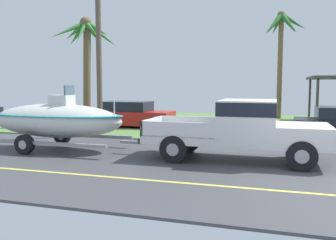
{
  "coord_description": "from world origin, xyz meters",
  "views": [
    {
      "loc": [
        -0.8,
        -9.59,
        2.23
      ],
      "look_at": [
        -4.39,
        2.18,
        1.04
      ],
      "focal_mm": 38.4,
      "sensor_mm": 36.0,
      "label": 1
    }
  ],
  "objects_px": {
    "palm_tree_far_left": "(87,44)",
    "parked_sedan_far": "(129,115)",
    "boat_on_trailer": "(56,120)",
    "palm_tree_mid": "(282,36)",
    "pickup_truck_towing": "(247,127)",
    "utility_pole": "(99,45)"
  },
  "relations": [
    {
      "from": "palm_tree_mid",
      "to": "palm_tree_far_left",
      "type": "xyz_separation_m",
      "value": [
        -10.08,
        -6.84,
        -0.92
      ]
    },
    {
      "from": "parked_sedan_far",
      "to": "palm_tree_far_left",
      "type": "distance_m",
      "value": 4.53
    },
    {
      "from": "palm_tree_mid",
      "to": "palm_tree_far_left",
      "type": "relative_size",
      "value": 1.18
    },
    {
      "from": "palm_tree_mid",
      "to": "utility_pole",
      "type": "height_order",
      "value": "utility_pole"
    },
    {
      "from": "palm_tree_mid",
      "to": "boat_on_trailer",
      "type": "bearing_deg",
      "value": -118.76
    },
    {
      "from": "parked_sedan_far",
      "to": "palm_tree_mid",
      "type": "relative_size",
      "value": 0.65
    },
    {
      "from": "boat_on_trailer",
      "to": "palm_tree_mid",
      "type": "distance_m",
      "value": 16.15
    },
    {
      "from": "palm_tree_far_left",
      "to": "parked_sedan_far",
      "type": "bearing_deg",
      "value": -1.46
    },
    {
      "from": "pickup_truck_towing",
      "to": "utility_pole",
      "type": "relative_size",
      "value": 0.72
    },
    {
      "from": "palm_tree_far_left",
      "to": "utility_pole",
      "type": "xyz_separation_m",
      "value": [
        2.43,
        -3.24,
        -0.49
      ]
    },
    {
      "from": "pickup_truck_towing",
      "to": "boat_on_trailer",
      "type": "bearing_deg",
      "value": -180.0
    },
    {
      "from": "palm_tree_mid",
      "to": "palm_tree_far_left",
      "type": "height_order",
      "value": "palm_tree_mid"
    },
    {
      "from": "palm_tree_far_left",
      "to": "utility_pole",
      "type": "bearing_deg",
      "value": -53.11
    },
    {
      "from": "pickup_truck_towing",
      "to": "palm_tree_mid",
      "type": "height_order",
      "value": "palm_tree_mid"
    },
    {
      "from": "pickup_truck_towing",
      "to": "parked_sedan_far",
      "type": "relative_size",
      "value": 1.23
    },
    {
      "from": "pickup_truck_towing",
      "to": "palm_tree_far_left",
      "type": "bearing_deg",
      "value": 143.19
    },
    {
      "from": "boat_on_trailer",
      "to": "palm_tree_mid",
      "type": "bearing_deg",
      "value": 61.24
    },
    {
      "from": "parked_sedan_far",
      "to": "boat_on_trailer",
      "type": "bearing_deg",
      "value": -89.09
    },
    {
      "from": "parked_sedan_far",
      "to": "palm_tree_mid",
      "type": "xyz_separation_m",
      "value": [
        7.59,
        6.9,
        4.7
      ]
    },
    {
      "from": "boat_on_trailer",
      "to": "palm_tree_mid",
      "type": "relative_size",
      "value": 0.88
    },
    {
      "from": "boat_on_trailer",
      "to": "palm_tree_far_left",
      "type": "relative_size",
      "value": 1.03
    },
    {
      "from": "boat_on_trailer",
      "to": "pickup_truck_towing",
      "type": "bearing_deg",
      "value": 0.0
    }
  ]
}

